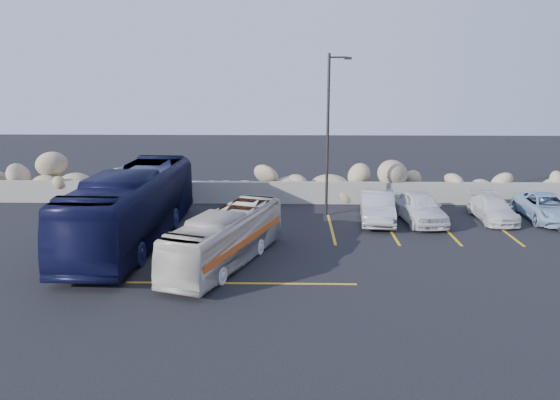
{
  "coord_description": "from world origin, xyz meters",
  "views": [
    {
      "loc": [
        0.73,
        -17.45,
        7.17
      ],
      "look_at": [
        0.27,
        4.0,
        2.07
      ],
      "focal_mm": 35.0,
      "sensor_mm": 36.0,
      "label": 1
    }
  ],
  "objects_px": {
    "lamppost": "(329,131)",
    "car_d": "(547,208)",
    "car_b": "(377,207)",
    "tour_coach": "(132,207)",
    "car_c": "(493,209)",
    "car_a": "(420,207)",
    "vintage_bus": "(226,238)"
  },
  "relations": [
    {
      "from": "lamppost",
      "to": "car_a",
      "type": "xyz_separation_m",
      "value": [
        4.39,
        -1.25,
        -3.55
      ]
    },
    {
      "from": "car_b",
      "to": "car_c",
      "type": "relative_size",
      "value": 1.13
    },
    {
      "from": "lamppost",
      "to": "car_d",
      "type": "xyz_separation_m",
      "value": [
        10.73,
        -0.75,
        -3.66
      ]
    },
    {
      "from": "lamppost",
      "to": "tour_coach",
      "type": "distance_m",
      "value": 10.14
    },
    {
      "from": "car_a",
      "to": "car_d",
      "type": "height_order",
      "value": "car_a"
    },
    {
      "from": "lamppost",
      "to": "vintage_bus",
      "type": "relative_size",
      "value": 1.08
    },
    {
      "from": "vintage_bus",
      "to": "tour_coach",
      "type": "distance_m",
      "value": 5.05
    },
    {
      "from": "vintage_bus",
      "to": "car_c",
      "type": "height_order",
      "value": "vintage_bus"
    },
    {
      "from": "tour_coach",
      "to": "car_c",
      "type": "height_order",
      "value": "tour_coach"
    },
    {
      "from": "car_a",
      "to": "car_d",
      "type": "relative_size",
      "value": 0.95
    },
    {
      "from": "lamppost",
      "to": "car_c",
      "type": "distance_m",
      "value": 8.92
    },
    {
      "from": "tour_coach",
      "to": "car_d",
      "type": "height_order",
      "value": "tour_coach"
    },
    {
      "from": "tour_coach",
      "to": "car_a",
      "type": "xyz_separation_m",
      "value": [
        12.96,
        3.45,
        -0.82
      ]
    },
    {
      "from": "vintage_bus",
      "to": "car_d",
      "type": "distance_m",
      "value": 16.42
    },
    {
      "from": "lamppost",
      "to": "tour_coach",
      "type": "height_order",
      "value": "lamppost"
    },
    {
      "from": "lamppost",
      "to": "car_a",
      "type": "relative_size",
      "value": 1.83
    },
    {
      "from": "vintage_bus",
      "to": "car_a",
      "type": "relative_size",
      "value": 1.69
    },
    {
      "from": "lamppost",
      "to": "car_c",
      "type": "height_order",
      "value": "lamppost"
    },
    {
      "from": "lamppost",
      "to": "car_d",
      "type": "bearing_deg",
      "value": -3.98
    },
    {
      "from": "tour_coach",
      "to": "car_c",
      "type": "relative_size",
      "value": 2.87
    },
    {
      "from": "tour_coach",
      "to": "car_a",
      "type": "height_order",
      "value": "tour_coach"
    },
    {
      "from": "car_a",
      "to": "car_d",
      "type": "xyz_separation_m",
      "value": [
        6.34,
        0.51,
        -0.11
      ]
    },
    {
      "from": "car_c",
      "to": "car_d",
      "type": "relative_size",
      "value": 0.85
    },
    {
      "from": "lamppost",
      "to": "tour_coach",
      "type": "bearing_deg",
      "value": -151.22
    },
    {
      "from": "car_d",
      "to": "tour_coach",
      "type": "bearing_deg",
      "value": -165.45
    },
    {
      "from": "car_b",
      "to": "lamppost",
      "type": "bearing_deg",
      "value": 158.23
    },
    {
      "from": "vintage_bus",
      "to": "car_d",
      "type": "relative_size",
      "value": 1.61
    },
    {
      "from": "vintage_bus",
      "to": "car_a",
      "type": "height_order",
      "value": "vintage_bus"
    },
    {
      "from": "car_a",
      "to": "car_b",
      "type": "xyz_separation_m",
      "value": [
        -2.05,
        0.04,
        -0.02
      ]
    },
    {
      "from": "tour_coach",
      "to": "car_b",
      "type": "distance_m",
      "value": 11.49
    },
    {
      "from": "car_b",
      "to": "car_d",
      "type": "bearing_deg",
      "value": 8.72
    },
    {
      "from": "lamppost",
      "to": "tour_coach",
      "type": "xyz_separation_m",
      "value": [
        -8.56,
        -4.7,
        -2.73
      ]
    }
  ]
}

